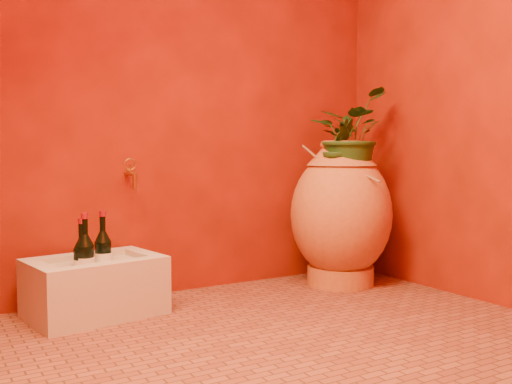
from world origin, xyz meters
TOP-DOWN VIEW (x-y plane):
  - floor at (0.00, 0.00)m, footprint 2.50×2.50m
  - wall_back at (0.00, 1.00)m, footprint 2.50×0.02m
  - wall_right at (1.25, 0.00)m, footprint 0.02×2.00m
  - amphora at (0.84, 0.65)m, footprint 0.75×0.75m
  - stone_basin at (-0.61, 0.74)m, footprint 0.67×0.51m
  - wine_bottle_a at (-0.67, 0.71)m, footprint 0.08×0.08m
  - wine_bottle_b at (-0.55, 0.79)m, footprint 0.09×0.09m
  - wine_bottle_c at (-0.66, 0.70)m, footprint 0.09×0.09m
  - wall_tap at (-0.36, 0.92)m, footprint 0.07×0.15m
  - plant_main at (0.87, 0.62)m, footprint 0.63×0.62m
  - plant_side at (0.77, 0.59)m, footprint 0.22×0.20m

SIDE VIEW (x-z plane):
  - floor at x=0.00m, z-range 0.00..0.00m
  - stone_basin at x=-0.61m, z-range -0.01..0.28m
  - wine_bottle_a at x=-0.67m, z-range 0.11..0.44m
  - wine_bottle_b at x=-0.55m, z-range 0.11..0.46m
  - wine_bottle_c at x=-0.66m, z-range 0.11..0.46m
  - amphora at x=0.84m, z-range 0.00..0.86m
  - wall_tap at x=-0.36m, z-range 0.61..0.77m
  - plant_side at x=0.77m, z-range 0.65..0.99m
  - plant_main at x=0.87m, z-range 0.63..1.17m
  - wall_back at x=0.00m, z-range 0.00..2.50m
  - wall_right at x=1.25m, z-range 0.00..2.50m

